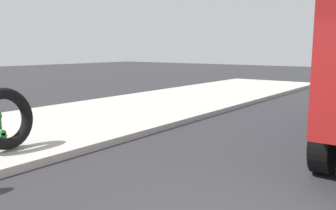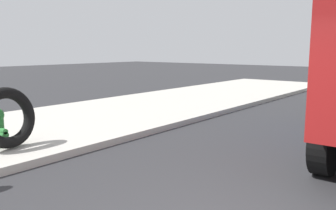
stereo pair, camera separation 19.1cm
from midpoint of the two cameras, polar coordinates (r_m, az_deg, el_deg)
loose_tire at (r=7.35m, az=-25.52°, el=-2.01°), size 1.22×0.56×1.20m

